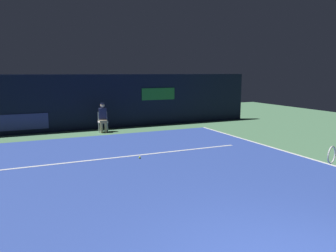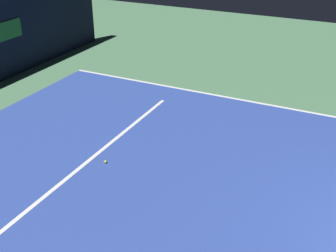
% 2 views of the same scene
% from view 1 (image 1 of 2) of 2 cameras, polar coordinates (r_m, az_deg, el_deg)
% --- Properties ---
extents(ground_plane, '(33.14, 33.14, 0.00)m').
position_cam_1_polar(ground_plane, '(8.82, -2.91, -8.50)').
color(ground_plane, '#4C7A56').
extents(court_surface, '(10.39, 12.06, 0.01)m').
position_cam_1_polar(court_surface, '(8.81, -2.91, -8.46)').
color(court_surface, '#2D479E').
rests_on(court_surface, ground).
extents(line_sideline_left, '(0.10, 12.06, 0.01)m').
position_cam_1_polar(line_sideline_left, '(11.64, 21.46, -4.67)').
color(line_sideline_left, white).
rests_on(line_sideline_left, court_surface).
extents(line_service, '(8.11, 0.10, 0.01)m').
position_cam_1_polar(line_service, '(10.73, -7.06, -5.24)').
color(line_service, white).
rests_on(line_service, court_surface).
extents(back_wall, '(17.23, 0.33, 2.60)m').
position_cam_1_polar(back_wall, '(16.07, -13.35, 4.04)').
color(back_wall, black).
rests_on(back_wall, ground).
extents(line_judge_on_chair, '(0.49, 0.57, 1.32)m').
position_cam_1_polar(line_judge_on_chair, '(15.20, -11.20, 1.51)').
color(line_judge_on_chair, white).
rests_on(line_judge_on_chair, ground).
extents(tennis_ball, '(0.07, 0.07, 0.07)m').
position_cam_1_polar(tennis_ball, '(10.43, -4.91, -5.44)').
color(tennis_ball, '#CCE033').
rests_on(tennis_ball, court_surface).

